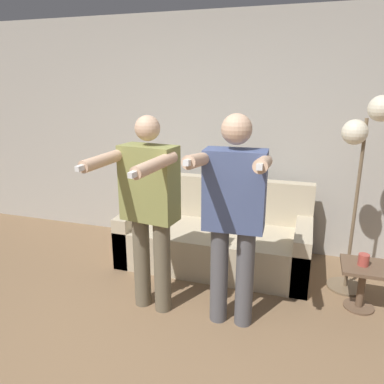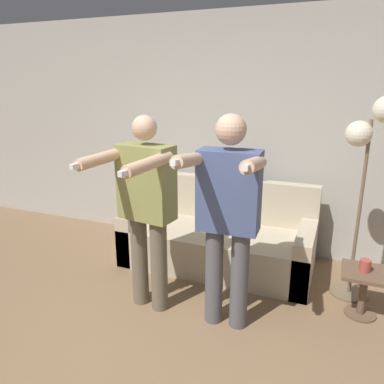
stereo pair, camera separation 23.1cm
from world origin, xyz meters
name	(u,v)px [view 1 (the left image)]	position (x,y,z in m)	size (l,w,h in m)	color
wall_back	(222,135)	(0.00, 2.57, 1.30)	(10.00, 0.05, 2.60)	#B7B2A8
couch	(216,239)	(0.09, 2.00, 0.27)	(1.93, 0.86, 0.87)	beige
person_left	(149,203)	(-0.22, 1.02, 0.94)	(0.58, 0.72, 1.63)	#6B604C
person_right	(234,209)	(0.47, 1.02, 0.97)	(0.54, 0.69, 1.66)	#56565B
cat	(243,171)	(0.30, 2.32, 0.95)	(0.40, 0.13, 0.18)	#3D3833
floor_lamp	(365,144)	(1.40, 1.87, 1.37)	(0.40, 0.34, 1.77)	#756047
side_table	(363,278)	(1.48, 1.56, 0.28)	(0.36, 0.36, 0.40)	brown
cup	(364,260)	(1.47, 1.56, 0.45)	(0.09, 0.09, 0.10)	#B7473D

